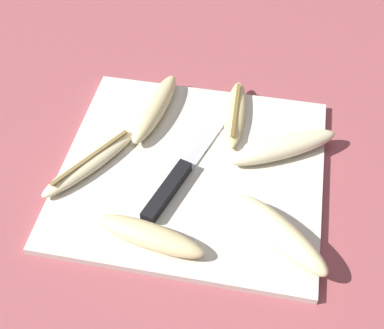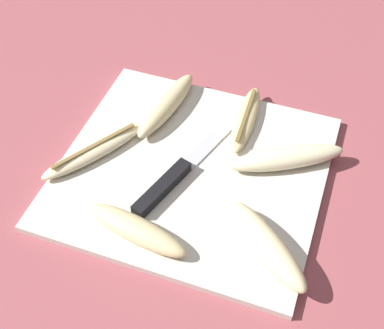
# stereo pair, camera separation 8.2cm
# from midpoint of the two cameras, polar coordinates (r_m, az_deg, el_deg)

# --- Properties ---
(ground_plane) EXTENTS (4.00, 4.00, 0.00)m
(ground_plane) POSITION_cam_midpoint_polar(r_m,az_deg,el_deg) (0.84, 2.80, -1.15)
(ground_plane) COLOR #93474C
(cutting_board) EXTENTS (0.40, 0.37, 0.01)m
(cutting_board) POSITION_cam_midpoint_polar(r_m,az_deg,el_deg) (0.83, 2.82, -0.88)
(cutting_board) COLOR beige
(cutting_board) RESTS_ON ground_plane
(knife) EXTENTS (0.09, 0.24, 0.02)m
(knife) POSITION_cam_midpoint_polar(r_m,az_deg,el_deg) (0.80, 0.60, -1.85)
(knife) COLOR black
(knife) RESTS_ON cutting_board
(banana_ripe_center) EXTENTS (0.06, 0.18, 0.03)m
(banana_ripe_center) POSITION_cam_midpoint_polar(r_m,az_deg,el_deg) (0.90, -0.15, 6.26)
(banana_ripe_center) COLOR beige
(banana_ripe_center) RESTS_ON cutting_board
(banana_pale_long) EXTENTS (0.18, 0.13, 0.03)m
(banana_pale_long) POSITION_cam_midpoint_polar(r_m,az_deg,el_deg) (0.84, 12.81, 0.55)
(banana_pale_long) COLOR beige
(banana_pale_long) RESTS_ON cutting_board
(banana_soft_right) EXTENTS (0.15, 0.14, 0.04)m
(banana_soft_right) POSITION_cam_midpoint_polar(r_m,az_deg,el_deg) (0.74, 11.20, -8.62)
(banana_soft_right) COLOR beige
(banana_soft_right) RESTS_ON cutting_board
(banana_cream_curved) EXTENTS (0.13, 0.18, 0.02)m
(banana_cream_curved) POSITION_cam_midpoint_polar(r_m,az_deg,el_deg) (0.84, -7.63, 1.36)
(banana_cream_curved) COLOR beige
(banana_cream_curved) RESTS_ON cutting_board
(banana_mellow_near) EXTENTS (0.16, 0.07, 0.03)m
(banana_mellow_near) POSITION_cam_midpoint_polar(r_m,az_deg,el_deg) (0.74, -2.81, -7.16)
(banana_mellow_near) COLOR beige
(banana_mellow_near) RESTS_ON cutting_board
(banana_spotted_left) EXTENTS (0.04, 0.16, 0.02)m
(banana_spotted_left) POSITION_cam_midpoint_polar(r_m,az_deg,el_deg) (0.90, 8.36, 4.70)
(banana_spotted_left) COLOR #DBC684
(banana_spotted_left) RESTS_ON cutting_board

